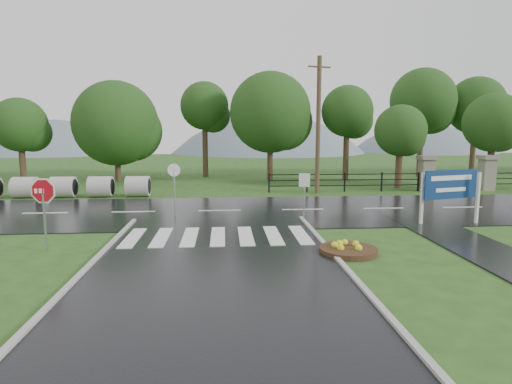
{
  "coord_description": "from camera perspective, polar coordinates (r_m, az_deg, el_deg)",
  "views": [
    {
      "loc": [
        0.24,
        -10.0,
        3.83
      ],
      "look_at": [
        1.45,
        6.0,
        1.5
      ],
      "focal_mm": 30.0,
      "sensor_mm": 36.0,
      "label": 1
    }
  ],
  "objects": [
    {
      "name": "flower_bed",
      "position": [
        13.79,
        12.2,
        -7.47
      ],
      "size": [
        1.81,
        1.81,
        0.36
      ],
      "color": "#332111",
      "rests_on": "ground"
    },
    {
      "name": "curb_right",
      "position": [
        7.84,
        22.99,
        -21.64
      ],
      "size": [
        0.15,
        24.0,
        0.12
      ],
      "primitive_type": "cube",
      "color": "#A3A39B",
      "rests_on": "ground"
    },
    {
      "name": "entrance_tree_right",
      "position": [
        32.82,
        29.11,
        8.04
      ],
      "size": [
        3.91,
        3.91,
        6.28
      ],
      "color": "#3D2B1C",
      "rests_on": "ground"
    },
    {
      "name": "estate_billboard",
      "position": [
        19.0,
        24.53,
        0.6
      ],
      "size": [
        2.5,
        0.71,
        2.24
      ],
      "color": "silver",
      "rests_on": "ground"
    },
    {
      "name": "entrance_tree_left",
      "position": [
        29.83,
        18.7,
        7.73
      ],
      "size": [
        3.36,
        3.36,
        5.49
      ],
      "color": "#3D2B1C",
      "rests_on": "ground"
    },
    {
      "name": "fence_west",
      "position": [
        27.24,
        11.74,
        1.54
      ],
      "size": [
        9.58,
        0.08,
        1.2
      ],
      "color": "black",
      "rests_on": "ground"
    },
    {
      "name": "stop_sign",
      "position": [
        15.02,
        -26.5,
        -0.58
      ],
      "size": [
        1.1,
        0.19,
        2.49
      ],
      "color": "#939399",
      "rests_on": "ground"
    },
    {
      "name": "hills",
      "position": [
        77.52,
        -1.77,
        -6.22
      ],
      "size": [
        102.0,
        48.0,
        48.0
      ],
      "color": "slate",
      "rests_on": "ground"
    },
    {
      "name": "utility_pole_east",
      "position": [
        26.12,
        8.3,
        8.84
      ],
      "size": [
        1.42,
        0.46,
        8.13
      ],
      "color": "#473523",
      "rests_on": "ground"
    },
    {
      "name": "treeline",
      "position": [
        34.22,
        -3.0,
        1.82
      ],
      "size": [
        83.2,
        5.2,
        10.0
      ],
      "color": "#193D12",
      "rests_on": "ground"
    },
    {
      "name": "ground",
      "position": [
        10.71,
        -5.45,
        -12.73
      ],
      "size": [
        120.0,
        120.0,
        0.0
      ],
      "primitive_type": "plane",
      "color": "#274D19",
      "rests_on": "ground"
    },
    {
      "name": "crosswalk",
      "position": [
        15.46,
        -5.1,
        -5.88
      ],
      "size": [
        6.5,
        2.8,
        0.02
      ],
      "color": "silver",
      "rests_on": "ground"
    },
    {
      "name": "reg_sign_round",
      "position": [
        19.02,
        -10.84,
        1.06
      ],
      "size": [
        0.55,
        0.07,
        2.38
      ],
      "color": "#939399",
      "rests_on": "ground"
    },
    {
      "name": "reg_sign_small",
      "position": [
        17.86,
        6.46,
        0.6
      ],
      "size": [
        0.44,
        0.15,
        2.06
      ],
      "color": "#939399",
      "rests_on": "ground"
    },
    {
      "name": "culvert_pipes",
      "position": [
        27.62,
        -28.4,
        0.55
      ],
      "size": [
        13.9,
        1.2,
        1.2
      ],
      "color": "#9E9B93",
      "rests_on": "ground"
    },
    {
      "name": "main_road",
      "position": [
        20.36,
        -4.91,
        -2.61
      ],
      "size": [
        90.0,
        8.0,
        0.04
      ],
      "primitive_type": "cube",
      "color": "black",
      "rests_on": "ground"
    },
    {
      "name": "walkway",
      "position": [
        16.69,
        25.63,
        -5.83
      ],
      "size": [
        2.2,
        11.0,
        0.04
      ],
      "primitive_type": "cube",
      "color": "black",
      "rests_on": "ground"
    },
    {
      "name": "pillar_east",
      "position": [
        31.04,
        28.42,
        2.36
      ],
      "size": [
        1.0,
        1.0,
        2.24
      ],
      "color": "gray",
      "rests_on": "ground"
    },
    {
      "name": "pillar_west",
      "position": [
        29.08,
        21.77,
        2.44
      ],
      "size": [
        1.0,
        1.0,
        2.24
      ],
      "color": "gray",
      "rests_on": "ground"
    }
  ]
}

